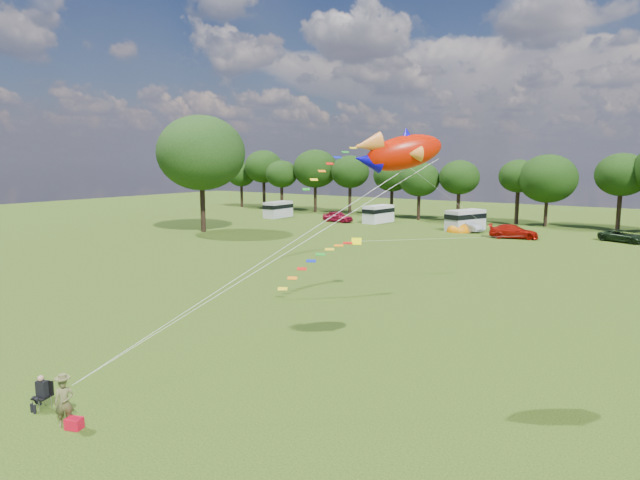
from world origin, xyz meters
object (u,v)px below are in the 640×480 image
Objects in this scene: big_tree at (201,153)px; campervan_b at (378,213)px; car_c at (513,232)px; camp_chair at (43,389)px; kite_flyer at (64,403)px; fish_kite at (397,152)px; campervan_a at (278,209)px; tent_orange at (459,231)px; campervan_c at (465,220)px; car_d at (623,236)px; car_a at (338,217)px; car_b at (465,226)px.

big_tree is 2.71× the size of campervan_b.
car_c is 49.24m from camp_chair.
kite_flyer is 0.52× the size of fish_kite.
tent_orange is at bearing -91.22° from campervan_a.
kite_flyer is at bearing -25.86° from camp_chair.
big_tree is at bearing 154.18° from campervan_b.
campervan_a is 0.87× the size of campervan_c.
campervan_b is (-28.50, 1.23, 0.62)m from car_d.
kite_flyer is at bearing -151.37° from car_a.
campervan_a is 60.30m from camp_chair.
car_d is at bearing 5.27° from tent_orange.
car_a is at bearing 113.60° from car_d.
campervan_b is 12.38m from campervan_c.
car_c is 1.07× the size of car_d.
fish_kite is at bearing -142.68° from campervan_c.
car_b is at bearing 45.94° from tent_orange.
fish_kite is at bearing 175.28° from car_c.
campervan_b is at bearing 109.12° from car_d.
big_tree is at bearing 145.76° from car_b.
kite_flyer is at bearing -147.95° from campervan_a.
kite_flyer is at bearing -174.75° from fish_kite.
camp_chair is (21.10, -51.52, -0.02)m from car_a.
car_b is (17.44, 0.21, -0.03)m from car_a.
car_a is 0.80× the size of campervan_c.
campervan_a is (-43.56, -1.17, 0.62)m from car_d.
fish_kite reaches higher than car_a.
campervan_c is 52.61m from camp_chair.
big_tree is at bearing 80.40° from kite_flyer.
car_a is at bearing 114.40° from campervan_c.
fish_kite is (12.76, -44.36, 7.15)m from campervan_c.
car_c is at bearing -90.84° from car_a.
fish_kite reaches higher than kite_flyer.
campervan_b is at bearing 101.41° from car_b.
car_b reaches higher than tent_orange.
campervan_c is at bearing -88.53° from campervan_a.
kite_flyer is at bearing -169.67° from car_d.
campervan_c is at bearing 112.43° from car_d.
car_a reaches higher than car_b.
camp_chair is at bearing -149.19° from campervan_a.
camp_chair is 0.40× the size of fish_kite.
big_tree reaches higher than campervan_b.
campervan_c is at bearing 45.28° from kite_flyer.
car_d is at bearing -65.23° from car_b.
car_c is (6.07, -2.55, 0.03)m from car_b.
car_a is at bearing 123.29° from campervan_b.
fish_kite is at bearing -142.75° from car_b.
campervan_b is (15.07, 2.39, 0.00)m from campervan_a.
car_b is 6.58m from car_c.
fish_kite is (40.12, -43.43, 7.23)m from campervan_a.
campervan_c reaches higher than campervan_a.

